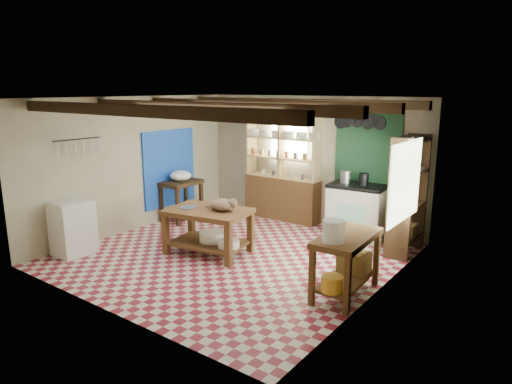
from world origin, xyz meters
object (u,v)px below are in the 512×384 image
Objects in this scene: cat at (222,205)px; right_counter at (346,265)px; prep_table at (182,201)px; work_table at (208,231)px; white_cabinet at (73,227)px; stove at (357,210)px.

right_counter is at bearing -24.62° from cat.
cat is (2.03, -1.05, 0.44)m from prep_table.
prep_table is at bearing 137.68° from work_table.
work_table is 1.47× the size of white_cabinet.
work_table is at bearing 174.64° from right_counter.
stove is at bearing 44.94° from work_table.
cat is at bearing 11.31° from work_table.
cat reaches higher than work_table.
work_table is at bearing 36.71° from white_cabinet.
right_counter is at bearing -12.14° from work_table.
stove is 2.31× the size of cat.
cat is at bearing 35.13° from white_cabinet.
prep_table is 0.92× the size of white_cabinet.
cat reaches higher than white_cabinet.
prep_table is 1.91× the size of cat.
stove is 1.12× the size of white_cabinet.
right_counter is at bearing 15.74° from white_cabinet.
white_cabinet is at bearing -152.77° from work_table.
white_cabinet is at bearing -93.17° from prep_table.
stove is at bearing 107.96° from right_counter.
right_counter is at bearing -73.81° from stove.
white_cabinet is (-3.46, -3.72, -0.04)m from stove.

